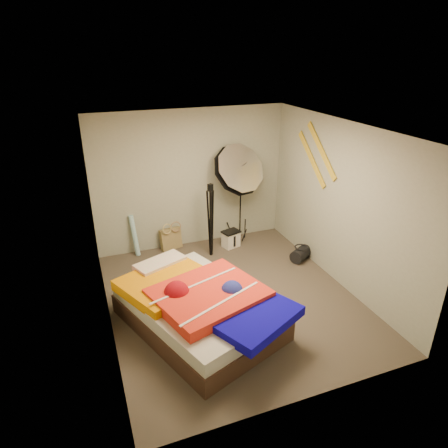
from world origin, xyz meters
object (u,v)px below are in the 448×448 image
duffel_bag (301,254)px  bed (199,306)px  camera_tripod (211,216)px  wrapping_roll (135,236)px  camera_case (231,239)px  photo_umbrella (237,171)px  tote_bag (171,239)px

duffel_bag → bed: 2.46m
bed → camera_tripod: bearing=66.3°
bed → wrapping_roll: bearing=101.3°
camera_case → wrapping_roll: bearing=152.8°
wrapping_roll → photo_umbrella: size_ratio=0.37×
bed → duffel_bag: bearing=26.2°
camera_case → duffel_bag: (0.95, -0.91, -0.03)m
wrapping_roll → duffel_bag: size_ratio=1.96×
tote_bag → photo_umbrella: (1.21, -0.24, 1.24)m
wrapping_roll → duffel_bag: 2.95m
tote_bag → duffel_bag: 2.37m
camera_case → bed: size_ratio=0.12×
camera_case → duffel_bag: 1.32m
tote_bag → photo_umbrella: bearing=-24.2°
camera_case → camera_tripod: size_ratio=0.22×
tote_bag → bed: bed is taller
photo_umbrella → camera_tripod: 0.93m
photo_umbrella → tote_bag: bearing=168.6°
tote_bag → bed: 2.33m
tote_bag → duffel_bag: tote_bag is taller
wrapping_roll → camera_case: 1.76m
camera_case → photo_umbrella: (0.14, 0.08, 1.29)m
wrapping_roll → camera_tripod: (1.26, -0.50, 0.40)m
camera_tripod → duffel_bag: bearing=-27.8°
duffel_bag → photo_umbrella: size_ratio=0.19×
photo_umbrella → wrapping_roll: bearing=172.5°
tote_bag → camera_tripod: 0.98m
camera_case → duffel_bag: camera_case is taller
tote_bag → camera_tripod: camera_tripod is taller
bed → camera_case: bearing=57.9°
duffel_bag → photo_umbrella: (-0.81, 1.00, 1.32)m
camera_case → bed: bearing=-138.4°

